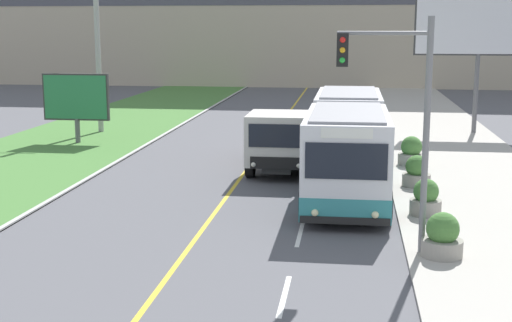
{
  "coord_description": "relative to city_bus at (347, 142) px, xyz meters",
  "views": [
    {
      "loc": [
        4.05,
        -6.44,
        5.63
      ],
      "look_at": [
        1.1,
        15.6,
        1.4
      ],
      "focal_mm": 50.0,
      "sensor_mm": 36.0,
      "label": 1
    }
  ],
  "objects": [
    {
      "name": "city_bus",
      "position": [
        0.0,
        0.0,
        0.0
      ],
      "size": [
        2.68,
        12.61,
        3.06
      ],
      "color": "silver",
      "rests_on": "ground_plane"
    },
    {
      "name": "dump_truck",
      "position": [
        -2.53,
        1.86,
        -0.32
      ],
      "size": [
        2.46,
        6.57,
        2.41
      ],
      "color": "black",
      "rests_on": "ground_plane"
    },
    {
      "name": "utility_pole_far",
      "position": [
        -13.21,
        11.25,
        3.04
      ],
      "size": [
        1.8,
        0.28,
        9.08
      ],
      "color": "#9E9E99",
      "rests_on": "ground_plane"
    },
    {
      "name": "traffic_light_mast",
      "position": [
        1.27,
        -7.8,
        2.18
      ],
      "size": [
        2.28,
        0.32,
        5.86
      ],
      "color": "slate",
      "rests_on": "ground_plane"
    },
    {
      "name": "billboard_large",
      "position": [
        6.56,
        13.22,
        3.83
      ],
      "size": [
        6.58,
        0.24,
        7.03
      ],
      "color": "#59595B",
      "rests_on": "ground_plane"
    },
    {
      "name": "billboard_small",
      "position": [
        -13.06,
        7.56,
        0.63
      ],
      "size": [
        3.26,
        0.24,
        3.38
      ],
      "color": "#59595B",
      "rests_on": "ground_plane"
    },
    {
      "name": "planter_round_near",
      "position": [
        2.38,
        -8.09,
        -1.0
      ],
      "size": [
        1.01,
        1.01,
        1.1
      ],
      "color": "gray",
      "rests_on": "sidewalk_right"
    },
    {
      "name": "planter_round_second",
      "position": [
        2.37,
        -4.18,
        -1.0
      ],
      "size": [
        0.94,
        0.94,
        1.09
      ],
      "color": "gray",
      "rests_on": "sidewalk_right"
    },
    {
      "name": "planter_round_third",
      "position": [
        2.43,
        -0.27,
        -1.0
      ],
      "size": [
        0.99,
        0.99,
        1.1
      ],
      "color": "gray",
      "rests_on": "sidewalk_right"
    },
    {
      "name": "planter_round_far",
      "position": [
        2.55,
        3.63,
        -0.96
      ],
      "size": [
        1.06,
        1.06,
        1.18
      ],
      "color": "gray",
      "rests_on": "sidewalk_right"
    }
  ]
}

